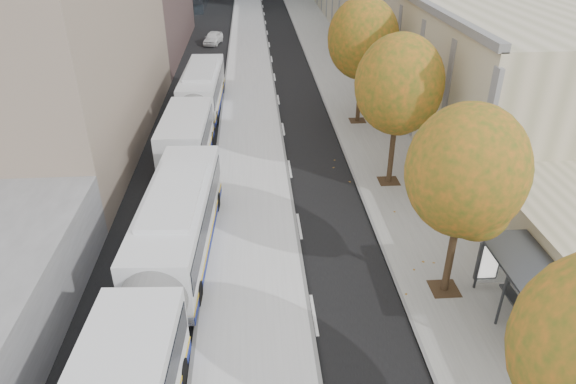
{
  "coord_description": "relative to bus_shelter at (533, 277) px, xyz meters",
  "views": [
    {
      "loc": [
        -3.63,
        -2.19,
        13.23
      ],
      "look_at": [
        -2.26,
        16.88,
        2.5
      ],
      "focal_mm": 32.0,
      "sensor_mm": 36.0,
      "label": 1
    }
  ],
  "objects": [
    {
      "name": "bus_far",
      "position": [
        -13.06,
        19.69,
        -0.64
      ],
      "size": [
        3.02,
        17.11,
        2.84
      ],
      "rotation": [
        0.0,
        0.0,
        -0.03
      ],
      "color": "silver",
      "rests_on": "ground"
    },
    {
      "name": "bus_platform",
      "position": [
        -9.56,
        24.04,
        -2.11
      ],
      "size": [
        4.25,
        150.0,
        0.15
      ],
      "primitive_type": "cube",
      "color": "silver",
      "rests_on": "ground"
    },
    {
      "name": "sidewalk",
      "position": [
        -1.56,
        24.04,
        -2.15
      ],
      "size": [
        4.75,
        150.0,
        0.08
      ],
      "primitive_type": "cube",
      "color": "gray",
      "rests_on": "ground"
    },
    {
      "name": "tree_d",
      "position": [
        -2.09,
        11.04,
        3.28
      ],
      "size": [
        4.4,
        4.4,
        7.6
      ],
      "color": "black",
      "rests_on": "sidewalk"
    },
    {
      "name": "tree_e",
      "position": [
        -2.09,
        20.04,
        3.5
      ],
      "size": [
        4.6,
        4.6,
        7.92
      ],
      "color": "black",
      "rests_on": "sidewalk"
    },
    {
      "name": "bus_near",
      "position": [
        -12.83,
        1.44,
        -0.6
      ],
      "size": [
        3.48,
        17.56,
        2.91
      ],
      "rotation": [
        0.0,
        0.0,
        -0.05
      ],
      "color": "silver",
      "rests_on": "ground"
    },
    {
      "name": "tree_c",
      "position": [
        -2.09,
        2.04,
        3.06
      ],
      "size": [
        4.2,
        4.2,
        7.28
      ],
      "color": "black",
      "rests_on": "sidewalk"
    },
    {
      "name": "bus_shelter",
      "position": [
        0.0,
        0.0,
        0.0
      ],
      "size": [
        1.9,
        4.4,
        2.53
      ],
      "color": "#383A3F",
      "rests_on": "sidewalk"
    },
    {
      "name": "distant_car",
      "position": [
        -13.37,
        43.83,
        -1.54
      ],
      "size": [
        2.24,
        4.01,
        1.29
      ],
      "primitive_type": "imported",
      "rotation": [
        0.0,
        0.0,
        -0.2
      ],
      "color": "white",
      "rests_on": "ground"
    }
  ]
}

